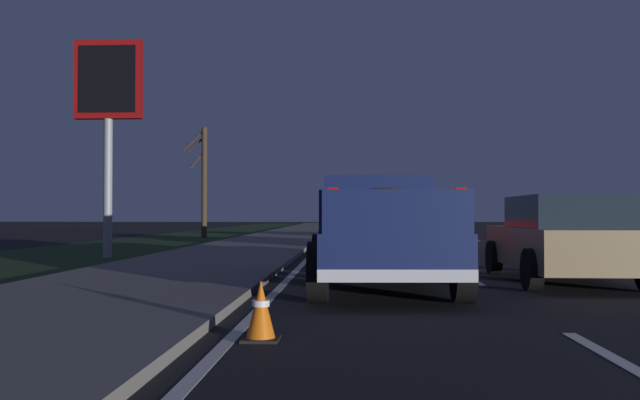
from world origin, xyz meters
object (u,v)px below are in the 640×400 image
sedan_white (445,223)px  gas_price_sign (108,96)px  sedan_tan (563,238)px  bare_tree_far (204,180)px  pickup_truck (380,228)px  traffic_cone_near (261,311)px  sedan_red (369,226)px

sedan_white → gas_price_sign: gas_price_sign is taller
sedan_tan → gas_price_sign: size_ratio=0.73×
gas_price_sign → bare_tree_far: (15.61, 0.76, -1.55)m
pickup_truck → bare_tree_far: 24.32m
bare_tree_far → traffic_cone_near: bearing=-166.5°
sedan_white → bare_tree_far: 12.43m
sedan_red → gas_price_sign: size_ratio=0.73×
bare_tree_far → gas_price_sign: bearing=-177.2°
pickup_truck → sedan_white: (19.39, -3.75, -0.20)m
sedan_white → bare_tree_far: bare_tree_far is taller
sedan_red → sedan_white: bearing=-27.9°
pickup_truck → bare_tree_far: bearing=19.2°
sedan_tan → gas_price_sign: (6.26, 10.52, 3.72)m
bare_tree_far → pickup_truck: bearing=-160.8°
sedan_white → bare_tree_far: size_ratio=0.79×
bare_tree_far → traffic_cone_near: 28.50m
sedan_tan → gas_price_sign: 12.80m
sedan_red → bare_tree_far: (10.29, 8.13, 2.18)m
sedan_white → sedan_tan: same height
sedan_white → gas_price_sign: size_ratio=0.73×
sedan_tan → sedan_red: bearing=15.2°
pickup_truck → sedan_white: pickup_truck is taller
sedan_white → sedan_red: bearing=152.1°
gas_price_sign → sedan_tan: bearing=-120.8°
sedan_white → sedan_red: size_ratio=1.00×
gas_price_sign → sedan_red: bearing=-54.2°
sedan_white → pickup_truck: bearing=169.1°
traffic_cone_near → sedan_tan: bearing=-39.1°
traffic_cone_near → bare_tree_far: bearing=13.5°
pickup_truck → gas_price_sign: gas_price_sign is taller
sedan_tan → traffic_cone_near: bearing=140.9°
sedan_tan → traffic_cone_near: size_ratio=7.62×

